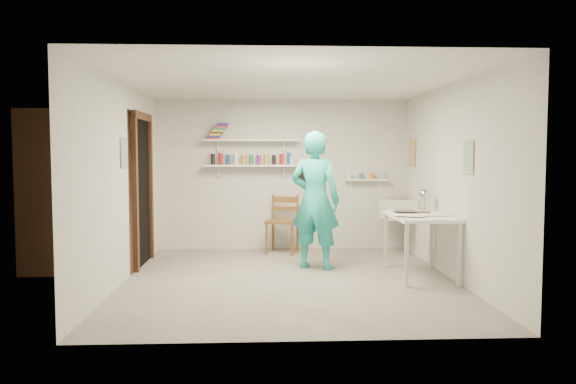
{
  "coord_description": "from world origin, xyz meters",
  "views": [
    {
      "loc": [
        -0.34,
        -6.76,
        1.55
      ],
      "look_at": [
        0.0,
        0.4,
        1.05
      ],
      "focal_mm": 35.0,
      "sensor_mm": 36.0,
      "label": 1
    }
  ],
  "objects_px": {
    "man": "(315,200)",
    "wall_clock": "(307,177)",
    "wooden_chair": "(282,221)",
    "desk_lamp": "(425,194)",
    "work_table": "(420,246)",
    "belfast_sink": "(398,208)"
  },
  "relations": [
    {
      "from": "desk_lamp",
      "to": "wall_clock",
      "type": "bearing_deg",
      "value": 169.37
    },
    {
      "from": "man",
      "to": "wall_clock",
      "type": "xyz_separation_m",
      "value": [
        -0.09,
        0.2,
        0.31
      ]
    },
    {
      "from": "desk_lamp",
      "to": "belfast_sink",
      "type": "bearing_deg",
      "value": 94.2
    },
    {
      "from": "belfast_sink",
      "to": "work_table",
      "type": "distance_m",
      "value": 1.63
    },
    {
      "from": "wooden_chair",
      "to": "wall_clock",
      "type": "bearing_deg",
      "value": -56.33
    },
    {
      "from": "man",
      "to": "wall_clock",
      "type": "relative_size",
      "value": 5.56
    },
    {
      "from": "man",
      "to": "desk_lamp",
      "type": "distance_m",
      "value": 1.46
    },
    {
      "from": "wall_clock",
      "to": "man",
      "type": "bearing_deg",
      "value": -41.32
    },
    {
      "from": "wooden_chair",
      "to": "desk_lamp",
      "type": "xyz_separation_m",
      "value": [
        1.85,
        -1.28,
        0.51
      ]
    },
    {
      "from": "man",
      "to": "wooden_chair",
      "type": "xyz_separation_m",
      "value": [
        -0.39,
        1.19,
        -0.43
      ]
    },
    {
      "from": "wall_clock",
      "to": "desk_lamp",
      "type": "bearing_deg",
      "value": 13.71
    },
    {
      "from": "belfast_sink",
      "to": "wooden_chair",
      "type": "xyz_separation_m",
      "value": [
        -1.77,
        0.15,
        -0.21
      ]
    },
    {
      "from": "desk_lamp",
      "to": "work_table",
      "type": "bearing_deg",
      "value": -112.42
    },
    {
      "from": "wall_clock",
      "to": "work_table",
      "type": "relative_size",
      "value": 0.28
    },
    {
      "from": "work_table",
      "to": "man",
      "type": "bearing_deg",
      "value": 156.2
    },
    {
      "from": "wooden_chair",
      "to": "work_table",
      "type": "height_order",
      "value": "wooden_chair"
    },
    {
      "from": "work_table",
      "to": "desk_lamp",
      "type": "relative_size",
      "value": 8.0
    },
    {
      "from": "wooden_chair",
      "to": "work_table",
      "type": "xyz_separation_m",
      "value": [
        1.66,
        -1.75,
        -0.1
      ]
    },
    {
      "from": "belfast_sink",
      "to": "desk_lamp",
      "type": "xyz_separation_m",
      "value": [
        0.08,
        -1.13,
        0.3
      ]
    },
    {
      "from": "work_table",
      "to": "desk_lamp",
      "type": "xyz_separation_m",
      "value": [
        0.19,
        0.47,
        0.61
      ]
    },
    {
      "from": "wooden_chair",
      "to": "desk_lamp",
      "type": "relative_size",
      "value": 6.76
    },
    {
      "from": "wooden_chair",
      "to": "desk_lamp",
      "type": "bearing_deg",
      "value": -18.05
    }
  ]
}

